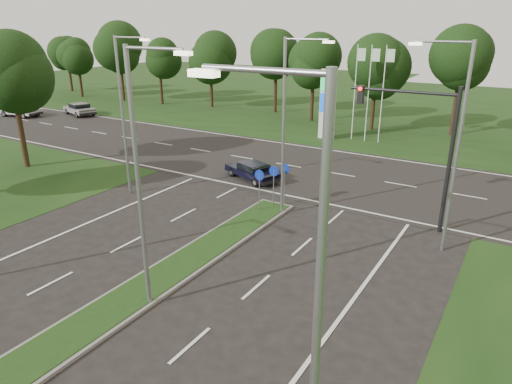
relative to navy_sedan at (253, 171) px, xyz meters
The scene contains 16 objects.
verge_far 35.19m from the navy_sedan, 84.26° to the left, with size 160.00×50.00×0.02m, color black.
cross_road 5.37m from the navy_sedan, 48.70° to the left, with size 160.00×12.00×0.02m, color black.
median_kerb 16.38m from the navy_sedan, 77.58° to the right, with size 2.00×26.00×0.12m, color slate.
streetlight_median_near 15.37m from the navy_sedan, 72.09° to the right, with size 2.53×0.22×9.00m.
streetlight_median_far 7.52m from the navy_sedan, 41.45° to the right, with size 2.53×0.22×9.00m.
streetlight_left_far 8.88m from the navy_sedan, 128.57° to the right, with size 2.53×0.22×9.00m.
streetlight_right_far 13.71m from the navy_sedan, 17.96° to the right, with size 2.53×0.22×9.00m.
streetlight_right_near 22.26m from the navy_sedan, 55.60° to the right, with size 2.53×0.22×9.00m.
traffic_signal 11.63m from the navy_sedan, 10.56° to the right, with size 5.10×0.42×7.00m.
median_signs 5.15m from the navy_sedan, 45.58° to the right, with size 1.16×1.76×2.38m.
gas_pylon 13.31m from the navy_sedan, 91.17° to the left, with size 5.80×1.26×8.00m.
tree_left_far 16.55m from the navy_sedan, 157.14° to the right, with size 5.20×5.20×8.86m.
treeline_far 21.20m from the navy_sedan, 79.70° to the left, with size 6.00×6.00×9.90m.
navy_sedan is the anchor object (origin of this frame).
far_car_a 29.80m from the navy_sedan, 162.42° to the left, with size 4.90×3.15×1.31m.
far_car_b 33.66m from the navy_sedan, behind, with size 4.75×2.64×1.30m.
Camera 1 is at (11.48, -3.99, 9.54)m, focal length 32.00 mm.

